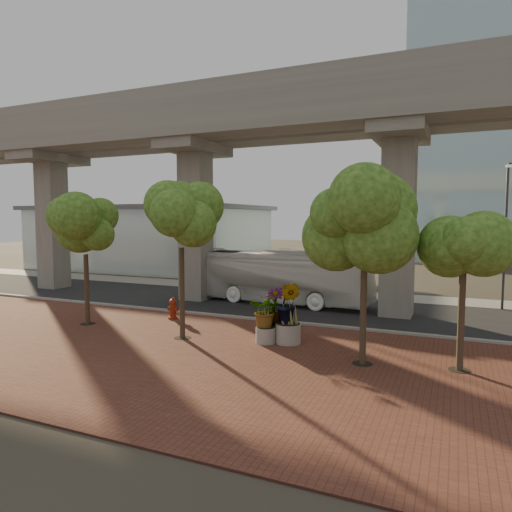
% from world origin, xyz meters
% --- Properties ---
extents(ground, '(160.00, 160.00, 0.00)m').
position_xyz_m(ground, '(0.00, 0.00, 0.00)').
color(ground, '#332E25').
rests_on(ground, ground).
extents(brick_plaza, '(70.00, 13.00, 0.06)m').
position_xyz_m(brick_plaza, '(0.00, -8.00, 0.03)').
color(brick_plaza, brown).
rests_on(brick_plaza, ground).
extents(asphalt_road, '(90.00, 8.00, 0.04)m').
position_xyz_m(asphalt_road, '(0.00, 2.00, 0.02)').
color(asphalt_road, black).
rests_on(asphalt_road, ground).
extents(curb_strip, '(70.00, 0.25, 0.16)m').
position_xyz_m(curb_strip, '(0.00, -2.00, 0.08)').
color(curb_strip, gray).
rests_on(curb_strip, ground).
extents(far_sidewalk, '(90.00, 3.00, 0.06)m').
position_xyz_m(far_sidewalk, '(0.00, 7.50, 0.03)').
color(far_sidewalk, gray).
rests_on(far_sidewalk, ground).
extents(transit_viaduct, '(72.00, 5.60, 12.40)m').
position_xyz_m(transit_viaduct, '(0.00, 2.00, 7.29)').
color(transit_viaduct, gray).
rests_on(transit_viaduct, ground).
extents(station_pavilion, '(23.00, 13.00, 6.30)m').
position_xyz_m(station_pavilion, '(-20.00, 16.00, 3.22)').
color(station_pavilion, silver).
rests_on(station_pavilion, ground).
extents(transit_bus, '(11.57, 3.66, 3.17)m').
position_xyz_m(transit_bus, '(-1.03, 2.88, 1.59)').
color(transit_bus, silver).
rests_on(transit_bus, ground).
extents(fire_hydrant, '(0.54, 0.48, 1.07)m').
position_xyz_m(fire_hydrant, '(-4.05, -3.46, 0.57)').
color(fire_hydrant, maroon).
rests_on(fire_hydrant, ground).
extents(planter_front, '(1.81, 1.81, 1.99)m').
position_xyz_m(planter_front, '(1.86, -5.65, 1.27)').
color(planter_front, '#A8A098').
rests_on(planter_front, ground).
extents(planter_right, '(2.01, 2.01, 2.15)m').
position_xyz_m(planter_right, '(2.05, -5.17, 1.36)').
color(planter_right, '#A39C93').
rests_on(planter_right, ground).
extents(planter_left, '(2.24, 2.24, 2.47)m').
position_xyz_m(planter_left, '(2.70, -5.33, 1.56)').
color(planter_left, '#A7A597').
rests_on(planter_left, ground).
extents(street_tree_far_west, '(3.52, 3.52, 5.95)m').
position_xyz_m(street_tree_far_west, '(-7.13, -6.00, 4.38)').
color(street_tree_far_west, '#4B3E2B').
rests_on(street_tree_far_west, ground).
extents(street_tree_near_west, '(3.52, 3.52, 6.44)m').
position_xyz_m(street_tree_near_west, '(-1.60, -6.38, 4.87)').
color(street_tree_near_west, '#4B3E2B').
rests_on(street_tree_near_west, ground).
extents(street_tree_near_east, '(4.04, 4.04, 6.72)m').
position_xyz_m(street_tree_near_east, '(5.92, -6.78, 4.92)').
color(street_tree_near_east, '#4B3E2B').
rests_on(street_tree_near_east, ground).
extents(street_tree_far_east, '(3.37, 3.37, 5.94)m').
position_xyz_m(street_tree_far_east, '(8.97, -6.17, 4.45)').
color(street_tree_far_east, '#4B3E2B').
rests_on(street_tree_far_east, ground).
extents(streetlamp_west, '(0.36, 1.06, 7.30)m').
position_xyz_m(streetlamp_west, '(-8.62, 6.24, 4.27)').
color(streetlamp_west, '#2F2F34').
rests_on(streetlamp_west, ground).
extents(streetlamp_east, '(0.39, 1.14, 7.90)m').
position_xyz_m(streetlamp_east, '(11.18, 5.83, 4.61)').
color(streetlamp_east, '#323237').
rests_on(streetlamp_east, ground).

